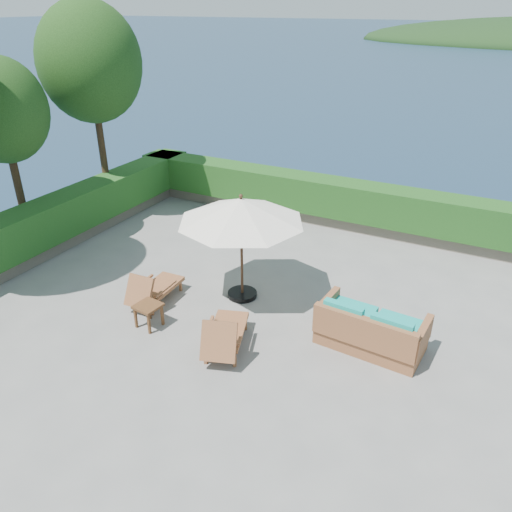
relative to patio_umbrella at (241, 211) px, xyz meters
The scene contains 14 objects.
ground 2.20m from the patio_umbrella, 86.24° to the right, with size 12.00×12.00×0.00m, color gray.
foundation 3.68m from the patio_umbrella, 86.24° to the right, with size 12.00×12.00×3.00m, color #5B5348.
ocean 5.11m from the patio_umbrella, 86.24° to the right, with size 600.00×600.00×0.00m, color #152C41.
planter_wall_far 5.13m from the patio_umbrella, 89.36° to the left, with size 12.00×0.60×0.36m, color #716A5A.
planter_wall_left 5.91m from the patio_umbrella, behind, with size 0.60×12.00×0.36m, color #716A5A.
hedge_far 4.93m from the patio_umbrella, 89.36° to the left, with size 12.40×0.90×1.00m, color #124215.
hedge_left 5.73m from the patio_umbrella, behind, with size 0.90×12.40×1.00m, color #124215.
tree_mid 6.53m from the patio_umbrella, behind, with size 2.20×2.20×4.83m.
tree_far 6.83m from the patio_umbrella, 158.15° to the left, with size 2.80×2.80×6.03m.
patio_umbrella is the anchor object (origin of this frame).
lounge_left 2.58m from the patio_umbrella, 144.66° to the right, with size 0.70×1.48×0.84m.
lounge_right 2.58m from the patio_umbrella, 70.82° to the right, with size 1.10×1.67×0.89m.
side_table 2.72m from the patio_umbrella, 120.72° to the right, with size 0.53×0.53×0.51m.
wicker_loveseat 3.49m from the patio_umbrella, ahead, with size 2.06×1.17×0.97m.
Camera 1 is at (4.59, -7.51, 5.88)m, focal length 35.00 mm.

